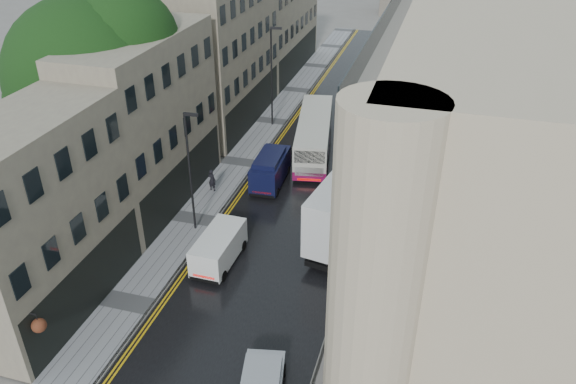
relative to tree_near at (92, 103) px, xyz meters
The scene contains 14 objects.
road 16.14m from the tree_near, 30.96° to the left, with size 9.00×85.00×0.02m, color black.
left_sidewalk 12.16m from the tree_near, 48.44° to the left, with size 2.70×85.00×0.12m, color gray.
right_sidewalk 20.59m from the tree_near, 22.73° to the left, with size 1.80×85.00×0.12m, color slate.
old_shop_row 10.50m from the tree_near, 73.04° to the left, with size 4.50×56.00×12.00m, color gray, non-canonical shape.
modern_block 23.58m from the tree_near, 14.74° to the left, with size 8.00×40.00×14.00m, color #C2AD90, non-canonical shape.
tree_near is the anchor object (origin of this frame).
tree_far 13.02m from the tree_near, 88.68° to the left, with size 9.24×9.24×12.46m, color black, non-canonical shape.
cream_bus 14.57m from the tree_near, 34.87° to the left, with size 2.39×10.50×2.86m, color beige, non-canonical shape.
white_lorry 15.77m from the tree_near, ahead, with size 2.41×8.03×4.21m, color white, non-canonical shape.
white_van 12.33m from the tree_near, 33.58° to the right, with size 1.82×4.24×1.92m, color white, non-canonical shape.
navy_van 11.27m from the tree_near, 20.87° to the left, with size 1.88×4.71×2.40m, color black, non-canonical shape.
pedestrian 9.21m from the tree_near, 24.28° to the left, with size 0.58×0.38×1.60m, color black.
lamp_post_near 7.95m from the tree_near, 14.20° to the right, with size 0.86×0.19×7.65m, color black, non-canonical shape.
lamp_post_far 16.75m from the tree_near, 65.38° to the left, with size 0.94×0.21×8.37m, color black, non-canonical shape.
Camera 1 is at (8.19, -8.16, 19.59)m, focal length 35.00 mm.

